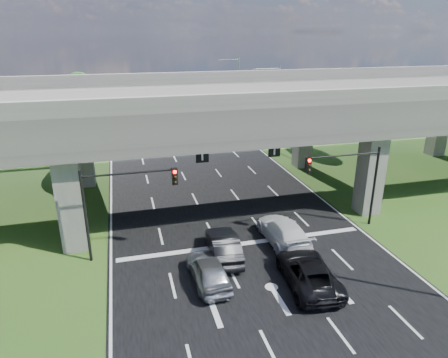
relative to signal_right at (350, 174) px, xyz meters
name	(u,v)px	position (x,y,z in m)	size (l,w,h in m)	color
ground	(262,272)	(-7.82, -3.94, -4.19)	(160.00, 160.00, 0.00)	#284E19
road	(221,206)	(-7.82, 6.06, -4.17)	(18.00, 120.00, 0.03)	black
overpass	(214,107)	(-7.82, 8.06, 3.73)	(80.00, 15.00, 10.00)	#353230
signal_right	(350,174)	(0.00, 0.00, 0.00)	(5.76, 0.54, 6.00)	black
signal_left	(121,196)	(-15.65, 0.00, 0.00)	(5.76, 0.54, 6.00)	black
streetlight_far	(275,103)	(2.27, 20.06, 1.66)	(3.38, 0.25, 10.00)	gray
streetlight_beyond	(236,86)	(2.27, 36.06, 1.66)	(3.38, 0.25, 10.00)	gray
tree_left_near	(57,119)	(-21.78, 22.06, 0.63)	(4.50, 4.50, 7.80)	black
tree_left_mid	(40,113)	(-24.78, 30.06, -0.01)	(3.91, 3.90, 6.76)	black
tree_left_far	(78,94)	(-20.78, 38.06, 0.95)	(4.80, 4.80, 8.32)	black
tree_right_near	(284,107)	(5.22, 24.06, 0.31)	(4.20, 4.20, 7.28)	black
tree_right_mid	(282,99)	(8.22, 32.06, -0.01)	(3.91, 3.90, 6.76)	black
tree_right_far	(240,89)	(4.22, 40.06, 0.63)	(4.50, 4.50, 7.80)	black
car_silver	(208,270)	(-11.16, -4.15, -3.37)	(1.86, 4.63, 1.58)	#9EA0A6
car_dark	(224,245)	(-9.62, -1.72, -3.34)	(1.73, 4.96, 1.63)	black
car_white	(283,231)	(-5.21, -0.94, -3.33)	(2.32, 5.69, 1.65)	white
car_trailing	(308,272)	(-5.74, -5.78, -3.38)	(2.59, 5.63, 1.56)	black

